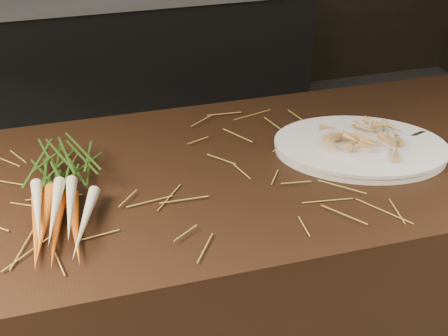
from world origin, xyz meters
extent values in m
cube|color=black|center=(0.00, 0.30, 0.45)|extent=(2.40, 0.70, 0.90)
cube|color=black|center=(0.30, 2.18, 0.40)|extent=(1.80, 0.60, 0.80)
cone|color=#C54716|center=(-0.17, 0.16, 0.92)|extent=(0.04, 0.24, 0.03)
cone|color=#C54716|center=(-0.13, 0.16, 0.92)|extent=(0.05, 0.24, 0.03)
cone|color=#C54716|center=(-0.09, 0.15, 0.92)|extent=(0.04, 0.24, 0.03)
cone|color=#C54716|center=(-0.15, 0.15, 0.94)|extent=(0.06, 0.24, 0.03)
cone|color=beige|center=(-0.16, 0.17, 0.96)|extent=(0.03, 0.23, 0.04)
cone|color=beige|center=(-0.12, 0.16, 0.96)|extent=(0.05, 0.23, 0.03)
cone|color=beige|center=(-0.09, 0.16, 0.96)|extent=(0.04, 0.23, 0.04)
cone|color=beige|center=(-0.07, 0.13, 0.94)|extent=(0.08, 0.22, 0.03)
ellipsoid|color=#366218|center=(-0.11, 0.36, 0.94)|extent=(0.16, 0.22, 0.08)
cube|color=silver|center=(0.76, 0.21, 0.92)|extent=(0.16, 0.06, 0.00)
camera|label=1|loc=(-0.03, -0.80, 1.66)|focal=45.00mm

